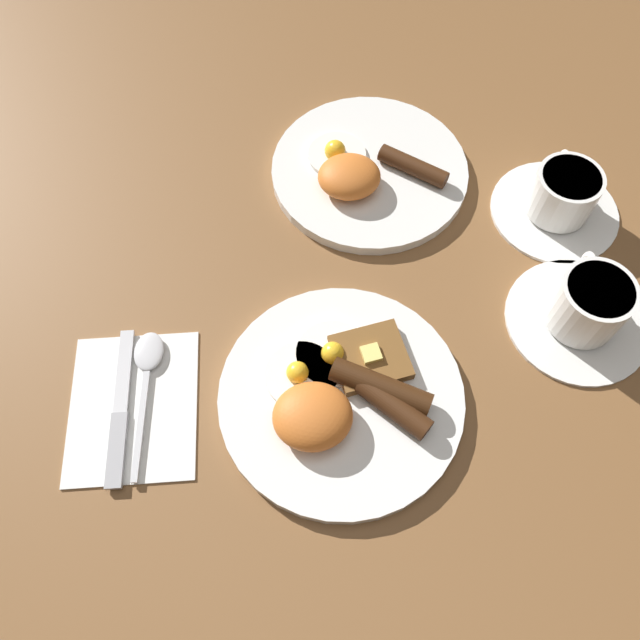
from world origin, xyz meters
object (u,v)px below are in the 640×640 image
Objects in this scene: breakfast_plate_near at (340,395)px; knife at (120,415)px; teacup_far at (561,198)px; spoon at (147,366)px; teacup_near at (586,308)px; breakfast_plate_far at (366,171)px.

breakfast_plate_near is 1.48× the size of knife.
teacup_far reaches higher than spoon.
breakfast_plate_near is 0.38m from teacup_far.
teacup_near is 0.49m from spoon.
breakfast_plate_near is at bearing -164.62° from teacup_near.
knife is 0.06m from spoon.
teacup_near is 0.53m from knife.
knife is (-0.24, -0.00, -0.01)m from breakfast_plate_near.
teacup_near is (0.22, -0.23, 0.02)m from breakfast_plate_far.
breakfast_plate_near is 0.29m from teacup_near.
teacup_near is at bearing -84.05° from spoon.
breakfast_plate_far is (0.06, 0.31, -0.00)m from breakfast_plate_near.
breakfast_plate_far is 1.44× the size of knife.
breakfast_plate_near is 1.55× the size of spoon.
breakfast_plate_near is at bearing -100.85° from spoon.
teacup_near reaches higher than breakfast_plate_near.
spoon reaches higher than knife.
teacup_near is at bearing -94.58° from teacup_far.
breakfast_plate_far is 0.32m from teacup_near.
spoon is at bearing -136.42° from breakfast_plate_far.
knife is at bearing 156.80° from spoon.
breakfast_plate_far is 1.59× the size of teacup_far.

